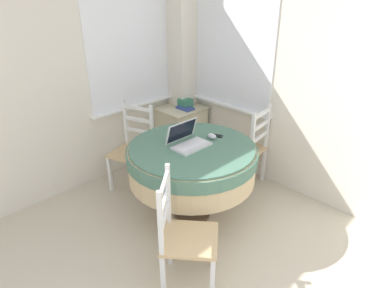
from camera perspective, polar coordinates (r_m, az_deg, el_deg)
The scene contains 11 objects.
corner_room_shell at distance 3.23m, azimuth -1.26°, elevation 10.18°, with size 4.59×4.76×2.55m.
round_dining_table at distance 3.20m, azimuth -0.01°, elevation -2.76°, with size 1.21×1.21×0.77m.
laptop at distance 3.13m, azimuth -0.69°, elevation 0.56°, with size 0.35×0.27×0.22m.
computer_mouse at distance 3.28m, azimuth 3.34°, elevation 1.31°, with size 0.06×0.10×0.05m.
cell_phone at distance 3.34m, azimuth 4.20°, elevation 1.39°, with size 0.10×0.13×0.01m.
dining_chair_near_back_window at distance 3.84m, azimuth -9.75°, elevation -0.91°, with size 0.51×0.51×0.95m.
dining_chair_near_right_window at distance 3.86m, azimuth 9.26°, elevation -0.75°, with size 0.46×0.46×0.95m.
dining_chair_camera_near at distance 2.60m, azimuth -1.45°, elevation -15.17°, with size 0.57×0.57×0.95m.
corner_cabinet at distance 4.50m, azimuth -1.76°, elevation 2.05°, with size 0.55×0.50×0.68m.
storage_box at distance 4.38m, azimuth -1.13°, elevation 6.88°, with size 0.14×0.15×0.10m.
book_on_cabinet at distance 4.31m, azimuth -1.15°, elevation 6.00°, with size 0.13×0.22×0.02m.
Camera 1 is at (-0.78, -0.39, 2.14)m, focal length 32.00 mm.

